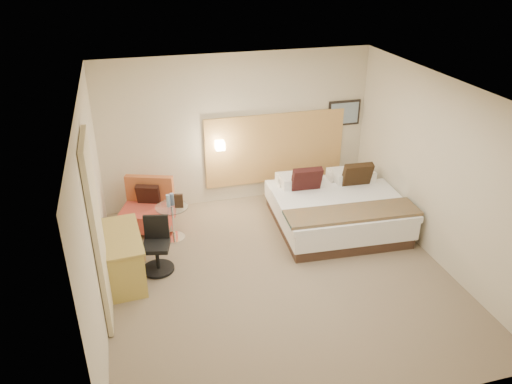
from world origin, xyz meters
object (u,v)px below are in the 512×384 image
object	(u,v)px
bed	(336,208)
lounge_chair	(148,210)
desk_chair	(157,249)
desk	(123,244)
side_table	(173,221)

from	to	relation	value
bed	lounge_chair	size ratio (longest dim) A/B	2.17
bed	lounge_chair	distance (m)	3.14
desk_chair	lounge_chair	bearing A→B (deg)	91.83
bed	desk	distance (m)	3.52
side_table	desk_chair	world-z (taller)	desk_chair
lounge_chair	side_table	bearing A→B (deg)	-51.22
lounge_chair	desk	xyz separation A→B (m)	(-0.41, -1.35, 0.23)
bed	lounge_chair	world-z (taller)	bed
side_table	desk	world-z (taller)	desk
bed	desk_chair	distance (m)	3.05
bed	desk_chair	world-z (taller)	bed
lounge_chair	desk	bearing A→B (deg)	-106.86
lounge_chair	desk_chair	xyz separation A→B (m)	(0.04, -1.25, 0.00)
bed	desk	world-z (taller)	bed
bed	lounge_chair	bearing A→B (deg)	166.18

